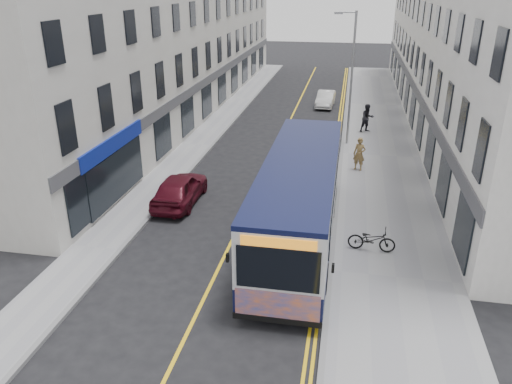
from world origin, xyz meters
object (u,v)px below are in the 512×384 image
at_px(bicycle, 372,239).
at_px(car_white, 326,99).
at_px(pedestrian_near, 359,154).
at_px(pedestrian_far, 367,118).
at_px(car_maroon, 180,189).
at_px(city_bus, 300,197).
at_px(streetlamp, 350,75).

bearing_deg(bicycle, car_white, 11.12).
xyz_separation_m(bicycle, car_white, (-3.13, 23.69, 0.03)).
relative_size(bicycle, pedestrian_near, 0.99).
xyz_separation_m(pedestrian_near, pedestrian_far, (0.54, 7.56, 0.05)).
bearing_deg(pedestrian_far, car_maroon, -152.06).
xyz_separation_m(bicycle, pedestrian_far, (0.07, 16.37, 0.47)).
xyz_separation_m(city_bus, pedestrian_near, (2.36, 8.24, -0.84)).
height_order(bicycle, pedestrian_near, pedestrian_near).
relative_size(pedestrian_far, car_maroon, 0.44).
xyz_separation_m(city_bus, car_white, (-0.29, 23.11, -1.24)).
height_order(city_bus, car_white, city_bus).
relative_size(car_white, car_maroon, 0.89).
distance_m(streetlamp, bicycle, 14.08).
bearing_deg(car_maroon, streetlamp, -125.17).
bearing_deg(car_white, pedestrian_far, -63.63).
relative_size(pedestrian_far, car_white, 0.50).
bearing_deg(car_maroon, bicycle, 160.37).
bearing_deg(car_maroon, city_bus, 156.61).
bearing_deg(bicycle, streetlamp, 8.91).
distance_m(bicycle, pedestrian_far, 16.38).
bearing_deg(bicycle, car_maroon, 73.88).
height_order(pedestrian_near, car_white, pedestrian_near).
bearing_deg(pedestrian_near, bicycle, -69.61).
relative_size(city_bus, pedestrian_near, 6.55).
bearing_deg(streetlamp, car_maroon, -125.26).
height_order(bicycle, pedestrian_far, pedestrian_far).
height_order(streetlamp, pedestrian_near, streetlamp).
bearing_deg(city_bus, pedestrian_far, 79.60).
height_order(car_white, car_maroon, car_maroon).
relative_size(streetlamp, car_white, 2.12).
xyz_separation_m(city_bus, bicycle, (2.83, -0.58, -1.27)).
bearing_deg(city_bus, car_white, 90.73).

